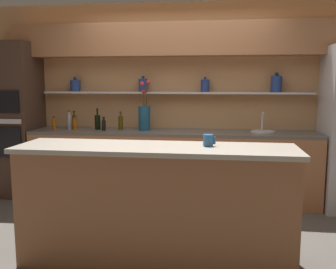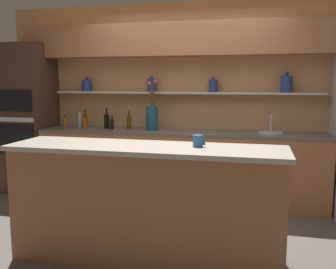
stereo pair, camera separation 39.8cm
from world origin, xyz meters
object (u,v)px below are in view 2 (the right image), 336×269
Objects in this scene: bottle_wine_1 at (107,121)px; bottle_sauce_4 at (65,123)px; oven_tower at (28,118)px; flower_vase at (152,116)px; bottle_oil_0 at (129,122)px; coffee_mug at (198,141)px; bottle_sauce_3 at (112,124)px; bottle_oil_2 at (85,120)px; sink_fixture at (271,132)px; bottle_sauce_6 at (85,123)px; bottle_spirit_5 at (80,120)px.

bottle_wine_1 is 1.65× the size of bottle_sauce_4.
oven_tower is 3.15× the size of flower_vase.
bottle_oil_0 is (-0.33, 0.02, -0.09)m from flower_vase.
bottle_oil_0 is 2.32× the size of coffee_mug.
bottle_sauce_4 is 1.66× the size of coffee_mug.
coffee_mug is (1.41, -1.62, 0.07)m from bottle_sauce_3.
bottle_wine_1 reaches higher than bottle_oil_2.
bottle_oil_0 is at bearing 178.60° from sink_fixture.
bottle_oil_0 is at bearing 3.70° from bottle_wine_1.
bottle_sauce_6 is at bearing 177.44° from bottle_sauce_3.
sink_fixture is at bearing 1.03° from bottle_sauce_6.
bottle_sauce_6 is (-0.41, 0.02, 0.00)m from bottle_sauce_3.
flower_vase is 3.63× the size of bottle_sauce_3.
bottle_sauce_6 is (0.07, -0.16, -0.02)m from bottle_oil_2.
bottle_wine_1 reaches higher than bottle_spirit_5.
bottle_oil_2 is at bearing 175.00° from flower_vase.
bottle_wine_1 is 0.38m from bottle_spirit_5.
bottle_sauce_4 is at bearing 179.52° from bottle_sauce_3.
bottle_oil_0 is 0.31m from bottle_wine_1.
sink_fixture is 2.54m from bottle_spirit_5.
bottle_sauce_3 is 1.05× the size of bottle_sauce_4.
oven_tower is 6.85× the size of sink_fixture.
bottle_wine_1 is at bearing 141.96° from bottle_sauce_3.
bottle_oil_2 is at bearing 174.16° from bottle_oil_0.
bottle_sauce_4 is (-0.89, -0.10, -0.02)m from bottle_oil_0.
bottle_oil_0 is 0.85× the size of bottle_wine_1.
bottle_spirit_5 is at bearing 8.19° from bottle_sauce_4.
coffee_mug is at bearing -62.64° from flower_vase.
bottle_oil_0 is 1.40× the size of bottle_sauce_4.
flower_vase is 0.34m from bottle_oil_0.
oven_tower reaches higher than bottle_oil_2.
coffee_mug is at bearing -37.64° from bottle_sauce_4.
coffee_mug is at bearing -31.59° from oven_tower.
sink_fixture is 2.46m from bottle_sauce_6.
bottle_sauce_6 is 2.44m from coffee_mug.
bottle_sauce_4 is at bearing -178.82° from sink_fixture.
sink_fixture reaches higher than coffee_mug.
bottle_spirit_5 is (-0.38, -0.05, 0.00)m from bottle_wine_1.
bottle_oil_0 is 0.69m from bottle_spirit_5.
bottle_sauce_4 is at bearing -4.19° from oven_tower.
sink_fixture is (3.35, 0.01, -0.09)m from oven_tower.
bottle_spirit_5 is (0.81, -0.01, -0.01)m from oven_tower.
oven_tower is 0.81m from bottle_spirit_5.
sink_fixture is 2.16m from bottle_wine_1.
sink_fixture is 1.75× the size of bottle_sauce_4.
coffee_mug is at bearing -110.94° from sink_fixture.
coffee_mug is at bearing -54.95° from bottle_oil_0.
flower_vase is at bearing -5.00° from bottle_oil_2.
bottle_sauce_3 is at bearing 131.10° from coffee_mug.
bottle_sauce_6 is (0.08, -0.02, -0.03)m from bottle_spirit_5.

